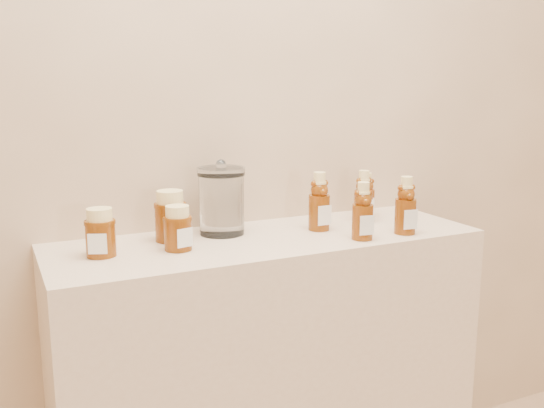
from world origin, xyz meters
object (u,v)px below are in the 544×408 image
display_table (269,386)px  honey_jar_left (100,232)px  bear_bottle_front_left (363,207)px  bear_bottle_back_left (319,197)px  glass_canister (222,198)px

display_table → honey_jar_left: honey_jar_left is taller
bear_bottle_front_left → honey_jar_left: (-0.67, 0.14, -0.03)m
bear_bottle_front_left → honey_jar_left: 0.69m
bear_bottle_back_left → glass_canister: (-0.27, 0.08, 0.01)m
bear_bottle_front_left → honey_jar_left: bear_bottle_front_left is taller
bear_bottle_back_left → glass_canister: size_ratio=0.93×
honey_jar_left → display_table: bearing=20.8°
display_table → bear_bottle_front_left: (0.22, -0.13, 0.54)m
display_table → glass_canister: (-0.10, 0.09, 0.55)m
display_table → bear_bottle_back_left: bearing=4.9°
bear_bottle_back_left → glass_canister: bearing=162.8°
bear_bottle_front_left → bear_bottle_back_left: bearing=120.3°
bear_bottle_front_left → glass_canister: bearing=155.5°
bear_bottle_front_left → honey_jar_left: size_ratio=1.49×
bear_bottle_back_left → display_table: bearing=-176.3°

